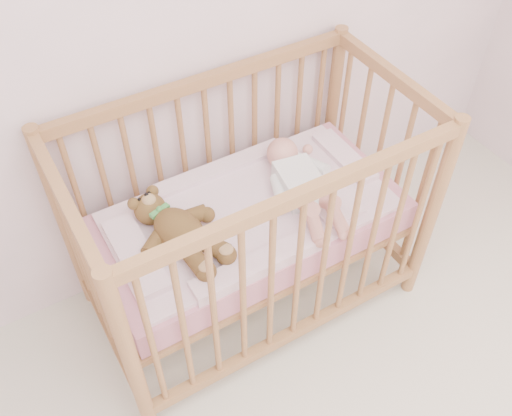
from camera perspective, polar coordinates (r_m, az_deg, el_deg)
crib at (r=2.30m, az=-0.63°, el=-1.26°), size 1.36×0.76×1.00m
mattress at (r=2.31m, az=-0.63°, el=-1.51°), size 1.22×0.62×0.13m
blanket at (r=2.26m, az=-0.64°, el=-0.24°), size 1.10×0.58×0.06m
baby at (r=2.28m, az=4.40°, el=2.78°), size 0.37×0.63×0.14m
teddy_bear at (r=2.10m, az=-7.69°, el=-2.12°), size 0.47×0.57×0.14m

